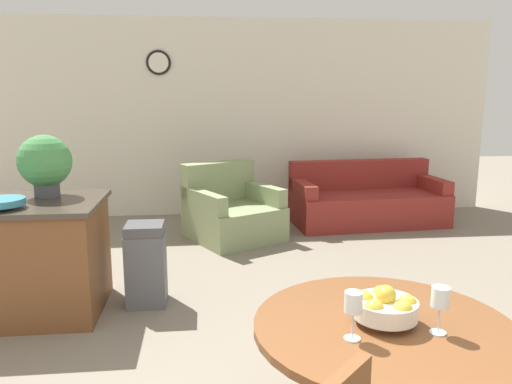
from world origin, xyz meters
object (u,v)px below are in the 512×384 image
at_px(wine_glass_left, 353,305).
at_px(couch, 367,202).
at_px(kitchen_island, 31,257).
at_px(armchair, 231,214).
at_px(trash_bin, 146,264).
at_px(wine_glass_right, 440,299).
at_px(dining_table, 382,363).
at_px(potted_plant, 45,163).
at_px(fruit_bowl, 385,307).
at_px(teal_bowl, 1,202).

xyz_separation_m(wine_glass_left, couch, (1.59, 4.54, -0.63)).
relative_size(kitchen_island, armchair, 0.88).
bearing_deg(trash_bin, couch, 41.69).
relative_size(wine_glass_right, trash_bin, 0.28).
xyz_separation_m(kitchen_island, couch, (3.48, 2.40, -0.17)).
bearing_deg(couch, dining_table, -112.48).
xyz_separation_m(potted_plant, trash_bin, (0.76, -0.11, -0.82)).
height_order(wine_glass_left, couch, wine_glass_left).
height_order(dining_table, wine_glass_left, wine_glass_left).
relative_size(wine_glass_left, couch, 0.09).
relative_size(dining_table, armchair, 0.85).
relative_size(fruit_bowl, wine_glass_left, 1.36).
relative_size(fruit_bowl, armchair, 0.21).
xyz_separation_m(wine_glass_right, armchair, (-0.58, 4.02, -0.61)).
distance_m(fruit_bowl, teal_bowl, 2.80).
bearing_deg(dining_table, teal_bowl, 140.11).
bearing_deg(couch, wine_glass_right, -110.04).
xyz_separation_m(teal_bowl, armchair, (1.75, 2.12, -0.64)).
xyz_separation_m(wine_glass_right, trash_bin, (-1.37, 2.20, -0.58)).
relative_size(trash_bin, armchair, 0.53).
relative_size(teal_bowl, trash_bin, 0.49).
bearing_deg(wine_glass_left, wine_glass_right, 1.86).
height_order(dining_table, armchair, armchair).
height_order(fruit_bowl, couch, fruit_bowl).
relative_size(dining_table, kitchen_island, 0.96).
height_order(teal_bowl, potted_plant, potted_plant).
distance_m(kitchen_island, armchair, 2.52).
bearing_deg(potted_plant, armchair, 47.76).
xyz_separation_m(fruit_bowl, wine_glass_right, (0.18, -0.10, 0.07)).
bearing_deg(kitchen_island, fruit_bowl, -44.57).
bearing_deg(kitchen_island, trash_bin, 4.42).
height_order(teal_bowl, trash_bin, teal_bowl).
bearing_deg(wine_glass_left, trash_bin, 114.91).
distance_m(wine_glass_right, kitchen_island, 3.12).
bearing_deg(kitchen_island, potted_plant, 59.44).
distance_m(wine_glass_left, potted_plant, 2.94).
height_order(dining_table, wine_glass_right, wine_glass_right).
bearing_deg(fruit_bowl, wine_glass_right, -30.02).
height_order(trash_bin, couch, couch).
xyz_separation_m(wine_glass_right, potted_plant, (-2.13, 2.31, 0.25)).
bearing_deg(dining_table, kitchen_island, 135.45).
bearing_deg(armchair, trash_bin, -141.52).
xyz_separation_m(kitchen_island, potted_plant, (0.11, 0.18, 0.71)).
bearing_deg(teal_bowl, couch, 36.37).
bearing_deg(wine_glass_left, couch, 70.68).
relative_size(kitchen_island, teal_bowl, 3.40).
bearing_deg(potted_plant, fruit_bowl, -48.51).
bearing_deg(armchair, wine_glass_right, -109.78).
bearing_deg(wine_glass_left, fruit_bowl, 33.83).
height_order(potted_plant, armchair, potted_plant).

